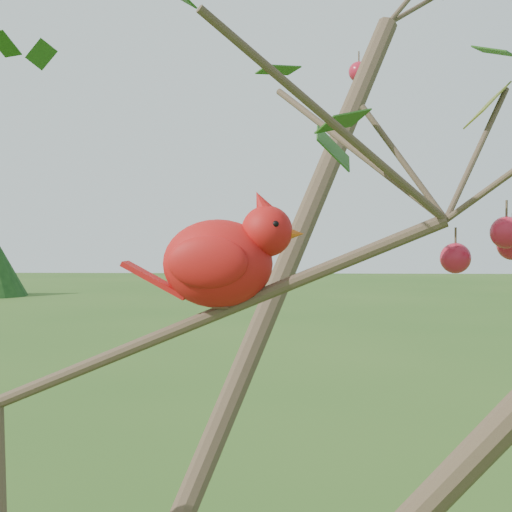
# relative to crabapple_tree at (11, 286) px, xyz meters

# --- Properties ---
(crabapple_tree) EXTENTS (2.35, 2.05, 2.95)m
(crabapple_tree) POSITION_rel_crabapple_tree_xyz_m (0.00, 0.00, 0.00)
(crabapple_tree) COLOR #412F23
(crabapple_tree) RESTS_ON ground
(cardinal) EXTENTS (0.24, 0.13, 0.17)m
(cardinal) POSITION_rel_crabapple_tree_xyz_m (0.24, 0.10, 0.03)
(cardinal) COLOR red
(cardinal) RESTS_ON ground
(distant_trees) EXTENTS (39.56, 14.45, 3.44)m
(distant_trees) POSITION_rel_crabapple_tree_xyz_m (0.73, 24.51, -0.65)
(distant_trees) COLOR #412F23
(distant_trees) RESTS_ON ground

